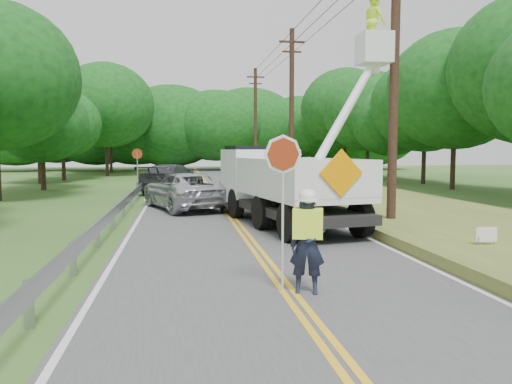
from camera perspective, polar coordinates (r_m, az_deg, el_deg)
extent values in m
plane|color=#29521D|center=(7.16, 7.59, -16.26)|extent=(140.00, 140.00, 0.00)
cube|color=#444546|center=(20.65, -3.36, -2.23)|extent=(7.20, 96.00, 0.02)
cube|color=yellow|center=(20.64, -3.64, -2.20)|extent=(0.12, 96.00, 0.00)
cube|color=yellow|center=(20.66, -3.09, -2.19)|extent=(0.12, 96.00, 0.00)
cube|color=silver|center=(20.62, -12.96, -2.32)|extent=(0.12, 96.00, 0.00)
cube|color=silver|center=(21.25, 5.95, -2.01)|extent=(0.12, 96.00, 0.00)
cube|color=#9B9DA4|center=(8.04, -24.75, -11.65)|extent=(0.12, 0.14, 0.70)
cube|color=#9B9DA4|center=(10.86, -20.36, -7.24)|extent=(0.12, 0.14, 0.70)
cube|color=#9B9DA4|center=(13.76, -17.85, -4.64)|extent=(0.12, 0.14, 0.70)
cube|color=#9B9DA4|center=(16.70, -16.22, -2.95)|extent=(0.12, 0.14, 0.70)
cube|color=#9B9DA4|center=(19.65, -15.08, -1.76)|extent=(0.12, 0.14, 0.70)
cube|color=#9B9DA4|center=(22.62, -14.25, -0.89)|extent=(0.12, 0.14, 0.70)
cube|color=#9B9DA4|center=(25.60, -13.60, -0.21)|extent=(0.12, 0.14, 0.70)
cube|color=#9B9DA4|center=(28.57, -13.10, 0.32)|extent=(0.12, 0.14, 0.70)
cube|color=#9B9DA4|center=(31.56, -12.68, 0.75)|extent=(0.12, 0.14, 0.70)
cube|color=#9B9DA4|center=(34.54, -12.34, 1.11)|extent=(0.12, 0.14, 0.70)
cube|color=#9B9DA4|center=(37.53, -12.05, 1.41)|extent=(0.12, 0.14, 0.70)
cube|color=#9B9DA4|center=(40.52, -11.81, 1.67)|extent=(0.12, 0.14, 0.70)
cube|color=#9B9DA4|center=(43.52, -11.60, 1.89)|extent=(0.12, 0.14, 0.70)
cube|color=#9B9DA4|center=(21.60, -14.25, -0.49)|extent=(0.05, 48.00, 0.34)
cylinder|color=black|center=(17.05, 15.67, 12.90)|extent=(0.30, 0.30, 10.00)
cylinder|color=black|center=(31.27, 4.12, 9.35)|extent=(0.30, 0.30, 10.00)
cube|color=black|center=(31.87, 4.17, 16.90)|extent=(1.60, 0.12, 0.12)
cube|color=black|center=(31.75, 4.17, 15.84)|extent=(1.20, 0.10, 0.10)
cylinder|color=black|center=(45.99, -0.06, 7.94)|extent=(0.30, 0.30, 10.00)
cube|color=black|center=(46.40, -0.07, 13.13)|extent=(1.60, 0.12, 0.12)
cube|color=black|center=(46.32, -0.07, 12.40)|extent=(1.20, 0.10, 0.10)
cylinder|color=black|center=(25.54, 5.99, 19.69)|extent=(0.03, 43.00, 0.03)
cylinder|color=black|center=(25.72, 7.59, 19.57)|extent=(0.03, 43.00, 0.03)
cylinder|color=black|center=(25.91, 9.17, 19.44)|extent=(0.03, 43.00, 0.03)
cube|color=#54682B|center=(22.43, 15.01, -1.46)|extent=(7.00, 96.00, 0.30)
cylinder|color=#332319|center=(34.13, -23.36, 2.29)|extent=(0.32, 0.32, 2.50)
ellipsoid|color=#0F3F15|center=(34.14, -23.54, 7.40)|extent=(5.82, 5.82, 5.12)
cylinder|color=#332319|center=(40.50, -23.66, 2.51)|extent=(0.32, 0.32, 2.33)
ellipsoid|color=#0F3F15|center=(40.50, -23.80, 6.55)|extent=(5.44, 5.44, 4.79)
cylinder|color=#332319|center=(44.22, -21.33, 3.02)|extent=(0.32, 0.32, 2.74)
ellipsoid|color=#0F3F15|center=(44.25, -21.46, 7.36)|extent=(6.39, 6.39, 5.62)
cylinder|color=#332319|center=(50.12, -16.83, 4.03)|extent=(0.32, 0.32, 3.96)
ellipsoid|color=#0F3F15|center=(50.29, -16.97, 9.56)|extent=(9.25, 9.25, 8.14)
cylinder|color=#332319|center=(57.66, -16.40, 4.18)|extent=(0.32, 0.32, 4.06)
ellipsoid|color=#0F3F15|center=(57.82, -16.52, 9.11)|extent=(9.48, 9.48, 8.34)
cylinder|color=#332319|center=(34.24, 21.79, 3.35)|extent=(0.32, 0.32, 3.70)
ellipsoid|color=#0F3F15|center=(34.44, 22.03, 10.88)|extent=(8.63, 8.63, 7.59)
cylinder|color=#332319|center=(39.04, 18.79, 3.40)|extent=(0.32, 0.32, 3.44)
ellipsoid|color=#0F3F15|center=(39.17, 18.97, 9.55)|extent=(8.02, 8.02, 7.06)
cylinder|color=#332319|center=(43.50, 15.24, 3.28)|extent=(0.32, 0.32, 2.92)
ellipsoid|color=#0F3F15|center=(43.55, 15.35, 7.98)|extent=(6.81, 6.81, 6.00)
cylinder|color=#332319|center=(45.99, 12.72, 3.78)|extent=(0.32, 0.32, 3.50)
ellipsoid|color=#0F3F15|center=(46.11, 12.83, 9.10)|extent=(8.18, 8.18, 7.20)
cylinder|color=#332319|center=(51.16, 10.26, 4.15)|extent=(0.32, 0.32, 3.91)
ellipsoid|color=#0F3F15|center=(51.32, 10.34, 9.49)|extent=(9.12, 9.12, 8.03)
cylinder|color=#332319|center=(56.24, 7.11, 3.74)|extent=(0.32, 0.32, 2.91)
ellipsoid|color=#0F3F15|center=(56.28, 7.15, 7.36)|extent=(6.78, 6.78, 5.97)
ellipsoid|color=#0F3F15|center=(64.62, -26.10, 7.02)|extent=(12.91, 9.68, 9.68)
ellipsoid|color=#0F3F15|center=(66.17, -22.10, 7.10)|extent=(12.29, 9.22, 9.22)
ellipsoid|color=#0F3F15|center=(64.57, -17.97, 7.28)|extent=(13.00, 9.75, 9.75)
ellipsoid|color=#0F3F15|center=(63.11, -13.74, 7.44)|extent=(12.91, 9.68, 9.68)
ellipsoid|color=#0F3F15|center=(62.63, -9.77, 7.53)|extent=(13.52, 10.14, 10.14)
ellipsoid|color=#0F3F15|center=(61.03, -4.64, 7.66)|extent=(11.55, 8.66, 8.66)
ellipsoid|color=#0F3F15|center=(64.89, -0.76, 7.51)|extent=(13.60, 10.20, 10.20)
ellipsoid|color=#0F3F15|center=(65.29, 5.00, 7.47)|extent=(10.78, 8.08, 8.08)
ellipsoid|color=#0F3F15|center=(65.48, 8.55, 7.43)|extent=(11.63, 8.72, 8.72)
ellipsoid|color=#0F3F15|center=(65.14, 13.06, 7.37)|extent=(13.46, 10.10, 10.10)
imported|color=#191E33|center=(8.87, 5.98, -6.13)|extent=(0.72, 0.57, 1.73)
cube|color=#D0FF2F|center=(8.80, 6.00, -3.63)|extent=(0.60, 0.46, 0.52)
ellipsoid|color=white|center=(8.74, 6.03, -0.50)|extent=(0.32, 0.32, 0.26)
cylinder|color=#B7B7B7|center=(8.88, 3.09, -3.83)|extent=(0.04, 0.04, 2.42)
cylinder|color=maroon|center=(8.78, 3.13, 4.38)|extent=(0.69, 0.11, 0.69)
cylinder|color=black|center=(13.75, 3.83, -3.51)|extent=(0.53, 1.14, 1.09)
cylinder|color=black|center=(14.77, 12.01, -3.02)|extent=(0.53, 1.14, 1.09)
cylinder|color=black|center=(15.85, 0.63, -2.38)|extent=(0.53, 1.14, 1.09)
cylinder|color=black|center=(16.75, 7.99, -2.03)|extent=(0.53, 1.14, 1.09)
cylinder|color=black|center=(18.53, -2.33, -1.32)|extent=(0.53, 1.14, 1.09)
cylinder|color=black|center=(19.31, 4.15, -1.08)|extent=(0.53, 1.14, 1.09)
cube|color=black|center=(16.57, 3.94, -1.79)|extent=(3.66, 7.59, 0.28)
cube|color=silver|center=(15.78, 5.09, -0.06)|extent=(3.51, 5.62, 0.25)
cube|color=silver|center=(15.26, 0.69, 1.93)|extent=(1.01, 5.16, 1.02)
cube|color=silver|center=(16.31, 9.23, 2.06)|extent=(1.01, 5.16, 1.02)
cube|color=silver|center=(13.42, 9.64, 1.45)|extent=(2.59, 0.54, 1.02)
cube|color=silver|center=(19.34, 0.41, 1.89)|extent=(2.91, 2.59, 2.05)
cube|color=black|center=(19.53, 0.18, 4.09)|extent=(2.50, 1.86, 0.85)
cube|color=silver|center=(14.61, 7.11, 1.76)|extent=(1.19, 1.19, 0.91)
cube|color=silver|center=(16.91, 13.49, 15.78)|extent=(0.97, 0.97, 0.97)
imported|color=#D0FF2F|center=(17.10, 13.55, 18.60)|extent=(0.62, 0.80, 1.65)
cube|color=orange|center=(13.34, 9.81, 2.16)|extent=(1.27, 0.27, 1.29)
imported|color=silver|center=(21.59, -8.14, 0.14)|extent=(4.22, 6.14, 1.56)
imported|color=#36393D|center=(30.04, -9.67, 1.59)|extent=(4.38, 6.30, 1.69)
cylinder|color=#9B9DA4|center=(26.67, -13.51, 1.89)|extent=(0.06, 0.06, 2.47)
cylinder|color=maroon|center=(26.63, -13.56, 4.30)|extent=(0.56, 0.03, 0.56)
cube|color=white|center=(13.10, 25.06, -4.45)|extent=(0.50, 0.09, 0.35)
cylinder|color=#9B9DA4|center=(13.04, 24.27, -5.81)|extent=(0.02, 0.02, 0.50)
cylinder|color=#9B9DA4|center=(13.26, 25.74, -5.69)|extent=(0.02, 0.02, 0.50)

